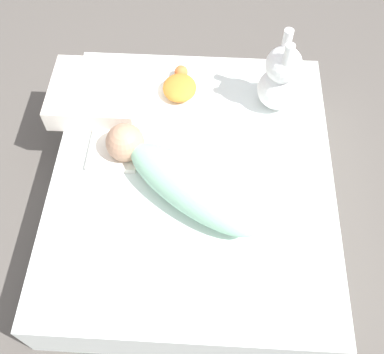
{
  "coord_description": "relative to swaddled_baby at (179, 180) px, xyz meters",
  "views": [
    {
      "loc": [
        -0.83,
        -0.04,
        1.5
      ],
      "look_at": [
        -0.05,
        -0.0,
        0.27
      ],
      "focal_mm": 42.0,
      "sensor_mm": 36.0,
      "label": 1
    }
  ],
  "objects": [
    {
      "name": "ground_plane",
      "position": [
        0.07,
        -0.04,
        -0.28
      ],
      "size": [
        12.0,
        12.0,
        0.0
      ],
      "primitive_type": "plane",
      "color": "#514C47"
    },
    {
      "name": "bed_mattress",
      "position": [
        0.07,
        -0.04,
        -0.18
      ],
      "size": [
        1.12,
        0.95,
        0.22
      ],
      "color": "white",
      "rests_on": "ground_plane"
    },
    {
      "name": "swaddled_baby",
      "position": [
        0.0,
        0.0,
        0.0
      ],
      "size": [
        0.44,
        0.55,
        0.13
      ],
      "rotation": [
        0.0,
        0.0,
        0.95
      ],
      "color": "#99D6B2",
      "rests_on": "bed_mattress"
    },
    {
      "name": "bunny_plush",
      "position": [
        0.4,
        -0.33,
        0.06
      ],
      "size": [
        0.15,
        0.15,
        0.31
      ],
      "color": "white",
      "rests_on": "bed_mattress"
    },
    {
      "name": "pillow",
      "position": [
        0.37,
        0.34,
        -0.02
      ],
      "size": [
        0.3,
        0.32,
        0.09
      ],
      "color": "white",
      "rests_on": "bed_mattress"
    },
    {
      "name": "burp_cloth",
      "position": [
        0.18,
        0.24,
        -0.06
      ],
      "size": [
        0.24,
        0.17,
        0.02
      ],
      "color": "white",
      "rests_on": "bed_mattress"
    },
    {
      "name": "turtle_plush",
      "position": [
        0.44,
        0.03,
        -0.04
      ],
      "size": [
        0.18,
        0.13,
        0.06
      ],
      "color": "orange",
      "rests_on": "bed_mattress"
    }
  ]
}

